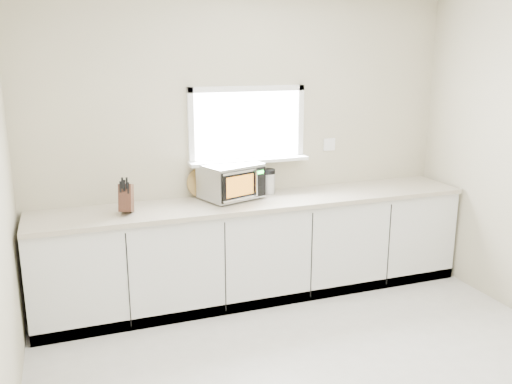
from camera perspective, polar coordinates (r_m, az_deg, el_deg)
name	(u,v)px	position (r m, az deg, el deg)	size (l,w,h in m)	color
back_wall	(247,145)	(5.01, -0.98, 4.98)	(4.00, 0.17, 2.70)	#B1A98D
cabinets	(258,250)	(4.97, 0.18, -6.11)	(3.92, 0.60, 0.88)	silver
countertop	(258,202)	(4.82, 0.22, -1.02)	(3.92, 0.64, 0.04)	beige
microwave	(231,181)	(4.81, -2.62, 1.21)	(0.59, 0.53, 0.32)	black
knife_block	(126,197)	(4.49, -13.52, -0.56)	(0.16, 0.23, 0.31)	#412517
cutting_board	(202,183)	(4.89, -5.73, 1.00)	(0.27, 0.27, 0.02)	olive
coffee_grinder	(268,181)	(4.99, 1.27, 1.14)	(0.15, 0.15, 0.24)	#B2B5BA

